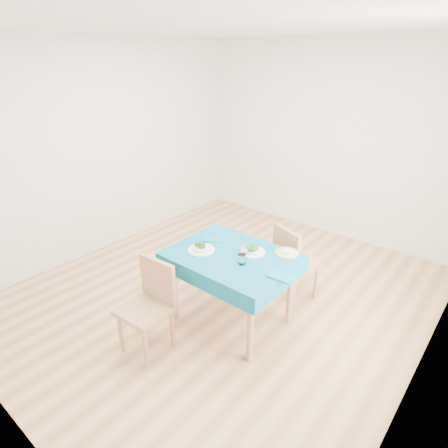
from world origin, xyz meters
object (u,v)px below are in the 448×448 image
Objects in this scene: table at (231,288)px; side_plate at (287,253)px; chair_far at (298,257)px; bowl_near at (201,247)px; chair_near at (144,303)px; bowl_far at (253,249)px.

side_plate is (0.39, 0.35, 0.38)m from table.
chair_far is 4.39× the size of side_plate.
chair_far is at bearing 59.14° from bowl_near.
chair_far is (0.61, 1.59, -0.01)m from chair_near.
bowl_far is at bearing 34.35° from bowl_near.
chair_near is at bearing -115.90° from bowl_far.
chair_near is 3.92× the size of bowl_near.
bowl_near reaches higher than side_plate.
bowl_near is at bearing 82.03° from chair_near.
chair_near is at bearing -94.96° from bowl_near.
bowl_near is at bearing -145.65° from bowl_far.
bowl_far reaches higher than table.
table is at bearing 90.50° from chair_far.
chair_near is 4.52× the size of side_plate.
bowl_near is 0.81m from side_plate.
side_plate is at bearing 37.51° from bowl_far.
side_plate is at bearing 55.00° from chair_near.
bowl_far is at bearing -142.49° from side_plate.
chair_near reaches higher than bowl_near.
chair_near is at bearing 88.79° from chair_far.
bowl_far is (0.13, 0.15, 0.42)m from table.
chair_near is at bearing -112.49° from table.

